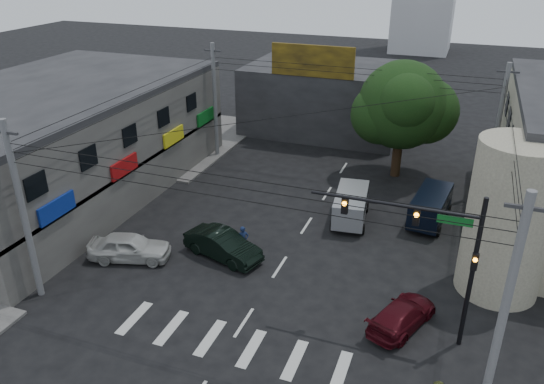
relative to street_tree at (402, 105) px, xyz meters
The scene contains 18 objects.
ground 18.30m from the street_tree, 103.24° to the right, with size 160.00×160.00×0.00m, color black.
sidewalk_far_left 22.67m from the street_tree, behind, with size 16.00×16.00×0.15m, color #514F4C.
building_left 24.68m from the street_tree, 153.43° to the right, with size 14.00×24.00×7.00m, color #494744.
corner_column 14.84m from the street_tree, 61.70° to the right, with size 4.00×4.00×8.00m, color gray.
building_far 12.29m from the street_tree, 131.63° to the left, with size 14.00×10.00×6.00m, color #232326.
billboard 9.17m from the street_tree, 152.86° to the left, with size 7.00×0.30×2.60m, color olive.
street_tree is the anchor object (origin of this frame).
traffic_gantry 18.42m from the street_tree, 78.01° to the right, with size 7.10×0.35×7.20m.
utility_pole_near_left 25.95m from the street_tree, 124.00° to the right, with size 0.32×0.32×9.20m, color #59595B.
utility_pole_near_right 22.48m from the street_tree, 73.18° to the right, with size 0.32×0.32×9.20m, color #59595B.
utility_pole_far_left 14.56m from the street_tree, behind, with size 0.32×0.32×9.20m, color #59595B.
utility_pole_far_right 6.63m from the street_tree, ahead, with size 0.32×0.32×9.20m, color #59595B.
dark_sedan 17.46m from the street_tree, 115.89° to the right, with size 4.97×2.89×1.55m, color black.
white_compact 21.50m from the street_tree, 125.31° to the right, with size 4.86×3.05×1.54m, color #B2B2AE.
maroon_sedan 18.54m from the street_tree, 80.60° to the right, with size 3.20×4.59×1.23m, color #3C0810.
silver_minivan 9.64m from the street_tree, 100.83° to the right, with size 2.39×4.67×1.93m, color gray, non-canonical shape.
navy_van 8.69m from the street_tree, 65.08° to the right, with size 2.40×5.00×1.92m, color black, non-canonical shape.
traffic_officer 16.40m from the street_tree, 114.04° to the right, with size 0.74×0.70×1.69m, color #111D3E.
Camera 1 is at (8.12, -21.09, 16.12)m, focal length 35.00 mm.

